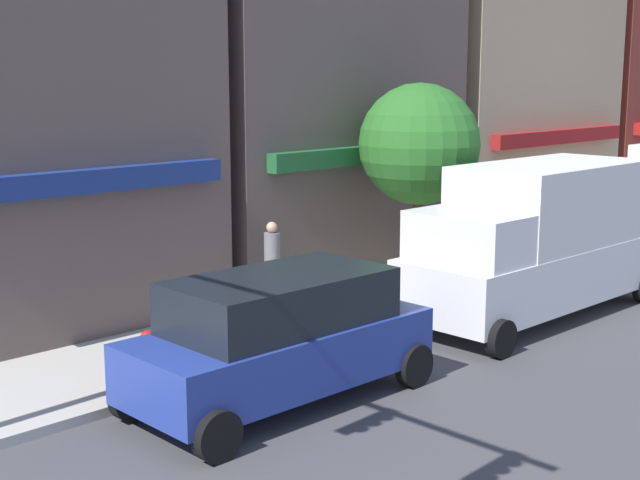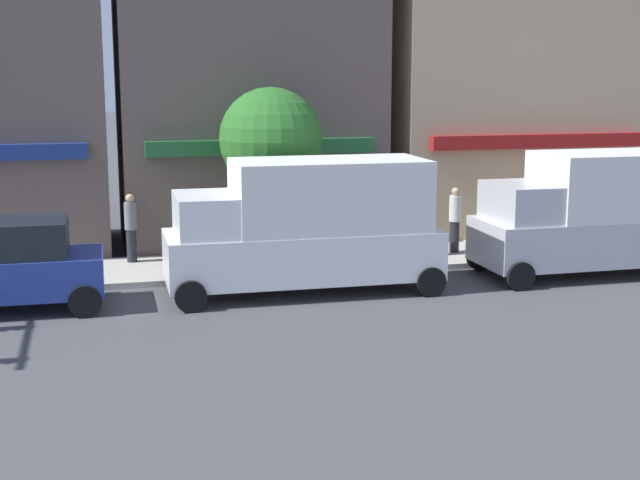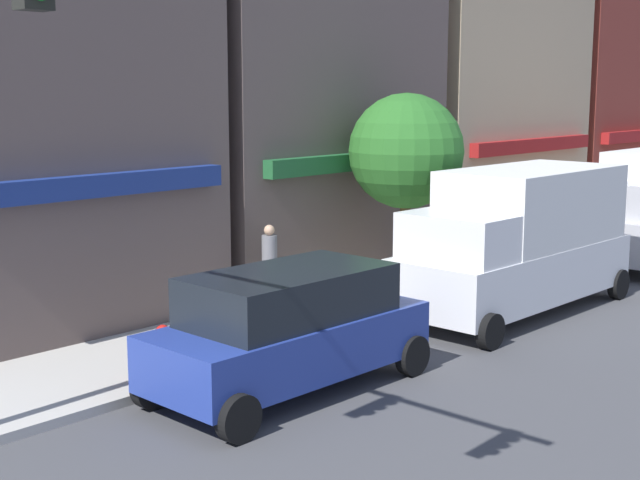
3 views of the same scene
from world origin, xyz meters
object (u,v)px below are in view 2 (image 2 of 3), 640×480
(box_truck_silver, at_px, (604,211))
(pedestrian_red_jacket, at_px, (411,222))
(pedestrian_white_shirt, at_px, (455,219))
(street_tree, at_px, (271,140))
(pedestrian_grey_coat, at_px, (131,227))
(box_truck_white, at_px, (307,224))

(box_truck_silver, xyz_separation_m, pedestrian_red_jacket, (-4.15, 2.48, -0.51))
(pedestrian_white_shirt, bearing_deg, street_tree, 18.13)
(pedestrian_grey_coat, distance_m, street_tree, 4.24)
(box_truck_white, distance_m, pedestrian_white_shirt, 5.55)
(box_truck_white, distance_m, box_truck_silver, 7.59)
(box_truck_white, bearing_deg, box_truck_silver, 0.83)
(pedestrian_red_jacket, height_order, pedestrian_white_shirt, same)
(pedestrian_grey_coat, bearing_deg, box_truck_white, 147.45)
(box_truck_white, height_order, pedestrian_grey_coat, box_truck_white)
(box_truck_silver, xyz_separation_m, street_tree, (-7.84, 2.80, 1.71))
(box_truck_silver, height_order, pedestrian_white_shirt, box_truck_silver)
(box_truck_silver, xyz_separation_m, pedestrian_grey_coat, (-11.35, 3.65, -0.51))
(pedestrian_red_jacket, xyz_separation_m, pedestrian_white_shirt, (1.35, 0.26, 0.00))
(pedestrian_grey_coat, bearing_deg, box_truck_silver, 173.81)
(box_truck_silver, relative_size, street_tree, 1.39)
(street_tree, bearing_deg, pedestrian_white_shirt, -0.73)
(box_truck_white, xyz_separation_m, pedestrian_white_shirt, (4.80, 2.74, -0.51))
(box_truck_silver, bearing_deg, pedestrian_red_jacket, 149.42)
(box_truck_white, height_order, street_tree, street_tree)
(box_truck_white, xyz_separation_m, box_truck_silver, (7.59, 0.00, 0.00))
(pedestrian_red_jacket, bearing_deg, box_truck_white, -170.48)
(pedestrian_white_shirt, relative_size, street_tree, 0.40)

